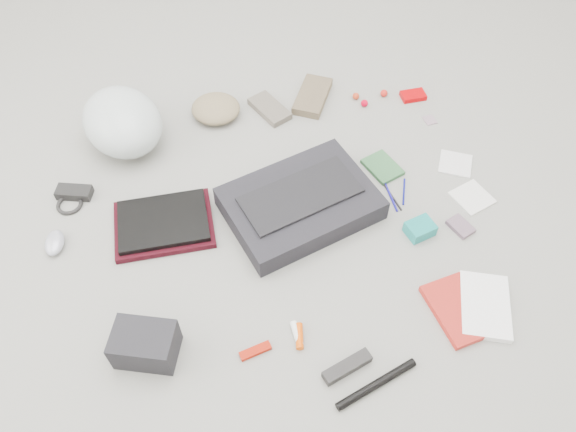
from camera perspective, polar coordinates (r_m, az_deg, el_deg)
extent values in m
plane|color=gray|center=(1.93, 0.00, -0.90)|extent=(4.00, 4.00, 0.00)
cube|color=black|center=(1.93, 1.25, 1.28)|extent=(0.58, 0.49, 0.08)
cube|color=black|center=(1.89, 1.28, 2.16)|extent=(0.44, 0.30, 0.01)
cube|color=#33070F|center=(1.96, -12.47, -0.87)|extent=(0.33, 0.25, 0.02)
cube|color=black|center=(1.94, -12.58, -0.49)|extent=(0.30, 0.22, 0.02)
ellipsoid|color=silver|center=(2.20, -16.47, 9.16)|extent=(0.39, 0.43, 0.21)
ellipsoid|color=#897757|center=(2.29, -7.35, 10.78)|extent=(0.25, 0.24, 0.07)
cube|color=#696156|center=(2.30, -1.88, 10.83)|extent=(0.16, 0.20, 0.03)
cube|color=brown|center=(2.36, 2.50, 12.07)|extent=(0.21, 0.25, 0.03)
cube|color=black|center=(2.13, -20.89, 2.26)|extent=(0.13, 0.09, 0.03)
torus|color=black|center=(2.12, -21.32, 1.10)|extent=(0.10, 0.10, 0.01)
ellipsoid|color=#A7AABC|center=(2.01, -22.63, -2.52)|extent=(0.07, 0.11, 0.04)
cube|color=black|center=(1.69, -14.31, -12.54)|extent=(0.20, 0.17, 0.11)
cube|color=#9B1100|center=(1.69, -3.34, -13.52)|extent=(0.10, 0.05, 0.01)
cylinder|color=white|center=(1.71, 0.88, -11.83)|extent=(0.03, 0.08, 0.02)
cylinder|color=#E54D03|center=(1.70, 1.16, -12.11)|extent=(0.04, 0.08, 0.02)
cube|color=black|center=(1.67, 6.02, -14.99)|extent=(0.16, 0.09, 0.03)
cylinder|color=black|center=(1.66, 8.97, -16.52)|extent=(0.26, 0.11, 0.02)
cube|color=red|center=(1.82, 16.89, -9.10)|extent=(0.19, 0.24, 0.02)
cube|color=white|center=(1.85, 19.36, -8.61)|extent=(0.21, 0.26, 0.02)
cube|color=#2F5E36|center=(2.11, 9.56, 4.91)|extent=(0.15, 0.17, 0.02)
cylinder|color=#181295|center=(2.03, 10.38, 2.01)|extent=(0.01, 0.14, 0.01)
cylinder|color=black|center=(2.03, 10.60, 1.88)|extent=(0.03, 0.12, 0.01)
cylinder|color=navy|center=(2.06, 11.70, 2.45)|extent=(0.05, 0.12, 0.01)
cube|color=teal|center=(1.94, 13.26, -1.27)|extent=(0.11, 0.09, 0.05)
cube|color=slate|center=(2.00, 17.12, -1.02)|extent=(0.09, 0.10, 0.02)
cube|color=silver|center=(2.19, 16.64, 5.11)|extent=(0.16, 0.16, 0.01)
cube|color=silver|center=(2.10, 18.20, 1.81)|extent=(0.16, 0.16, 0.01)
sphere|color=red|center=(2.38, 6.91, 12.00)|extent=(0.03, 0.03, 0.03)
sphere|color=red|center=(2.35, 7.77, 11.29)|extent=(0.04, 0.04, 0.03)
sphere|color=red|center=(2.40, 9.72, 12.20)|extent=(0.03, 0.03, 0.03)
cube|color=#BE0206|center=(2.42, 12.59, 11.85)|extent=(0.10, 0.07, 0.02)
cube|color=gray|center=(2.34, 14.19, 9.44)|extent=(0.05, 0.06, 0.00)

